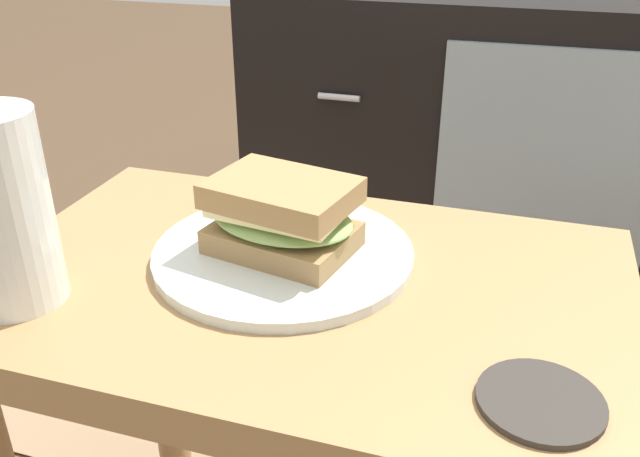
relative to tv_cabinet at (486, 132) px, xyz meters
The scene contains 7 objects.
side_table 0.96m from the tv_cabinet, 95.73° to the right, with size 0.56×0.36×0.46m.
tv_cabinet is the anchor object (origin of this frame).
area_rug 0.75m from the tv_cabinet, 119.61° to the right, with size 0.98×0.60×0.01m.
plate 0.95m from the tv_cabinet, 97.50° to the right, with size 0.24×0.24×0.01m, color silver.
sandwich_front 0.95m from the tv_cabinet, 97.50° to the right, with size 0.15×0.12×0.07m.
beer_glass 1.12m from the tv_cabinet, 106.27° to the right, with size 0.08×0.08×0.16m.
coaster 1.07m from the tv_cabinet, 84.29° to the right, with size 0.08×0.08×0.01m, color #332D28.
Camera 1 is at (0.16, -0.47, 0.76)m, focal length 37.91 mm.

